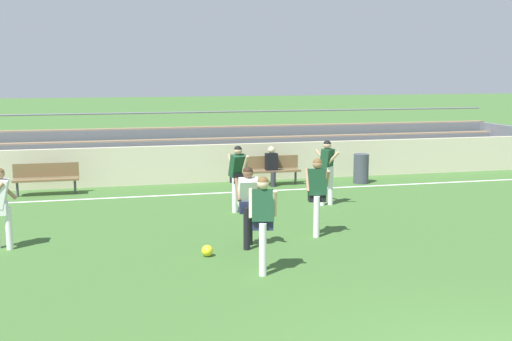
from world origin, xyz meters
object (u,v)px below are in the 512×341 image
player_dark_wide_left (327,167)px  soccer_ball (207,251)px  trash_bin (361,169)px  player_dark_dropping_back (238,173)px  player_dark_on_ball (263,216)px  player_white_challenging (1,201)px  bleacher_stand (192,148)px  bench_centre_sideline (271,168)px  bench_near_wall_gap (46,176)px  spectator_seated (272,163)px  player_white_wide_right (248,200)px  player_dark_overlapping (317,190)px

player_dark_wide_left → soccer_ball: 5.54m
trash_bin → player_dark_dropping_back: (-4.61, -3.06, 0.53)m
player_dark_wide_left → soccer_ball: player_dark_wide_left is taller
player_dark_on_ball → player_white_challenging: size_ratio=1.05×
player_dark_dropping_back → bleacher_stand: bearing=91.5°
player_dark_on_ball → soccer_ball: (-0.78, 1.22, -0.91)m
player_white_challenging → player_dark_wide_left: size_ratio=0.95×
player_white_challenging → player_dark_dropping_back: bearing=22.9°
trash_bin → player_dark_on_ball: bearing=-123.3°
player_dark_dropping_back → soccer_ball: 4.07m
bleacher_stand → bench_centre_sideline: size_ratio=13.41×
player_dark_wide_left → bench_centre_sideline: bearing=101.2°
bench_near_wall_gap → player_dark_on_ball: size_ratio=1.05×
trash_bin → soccer_ball: trash_bin is taller
trash_bin → spectator_seated: (-2.84, 0.24, 0.24)m
spectator_seated → player_white_challenging: size_ratio=0.74×
soccer_ball → bleacher_stand: bearing=83.2°
bench_centre_sideline → bench_near_wall_gap: (-6.60, 0.00, 0.00)m
bench_centre_sideline → spectator_seated: 0.19m
bleacher_stand → player_dark_on_ball: bearing=-92.3°
bleacher_stand → trash_bin: (4.79, -3.65, -0.36)m
bench_near_wall_gap → player_white_wide_right: bearing=-57.2°
bench_near_wall_gap → player_dark_wide_left: bearing=-24.0°
spectator_seated → player_white_challenging: 8.95m
player_dark_on_ball → player_dark_dropping_back: size_ratio=1.03×
spectator_seated → player_dark_on_ball: bearing=-106.3°
player_white_challenging → player_dark_on_ball: bearing=-30.4°
trash_bin → player_dark_on_ball: (-5.24, -8.00, 0.56)m
bench_centre_sideline → player_white_challenging: size_ratio=1.10×
bleacher_stand → player_dark_overlapping: (1.31, -9.43, 0.18)m
player_white_wide_right → player_dark_overlapping: bearing=18.5°
player_white_challenging → player_dark_overlapping: 6.41m
bleacher_stand → player_white_challenging: bearing=-119.6°
player_dark_on_ball → player_dark_overlapping: (1.76, 2.22, -0.03)m
player_white_wide_right → player_dark_overlapping: size_ratio=0.97×
bleacher_stand → player_white_wide_right: 9.99m
player_white_wide_right → player_dark_overlapping: 1.73m
bench_centre_sideline → player_dark_wide_left: bearing=-78.8°
bleacher_stand → player_white_wide_right: bearing=-91.9°
bench_near_wall_gap → player_dark_overlapping: player_dark_overlapping is taller
player_white_wide_right → player_dark_wide_left: player_dark_wide_left is taller
bleacher_stand → player_dark_overlapping: bearing=-82.1°
player_dark_overlapping → player_dark_wide_left: player_dark_wide_left is taller
player_dark_on_ball → player_white_wide_right: player_dark_on_ball is taller
bleacher_stand → bench_near_wall_gap: (-4.65, -3.29, -0.27)m
spectator_seated → trash_bin: bearing=-4.9°
player_dark_dropping_back → player_white_wide_right: bearing=-98.9°
bench_near_wall_gap → soccer_ball: size_ratio=8.18×
bench_centre_sideline → player_dark_on_ball: player_dark_on_ball is taller
player_dark_dropping_back → player_dark_on_ball: bearing=-97.4°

